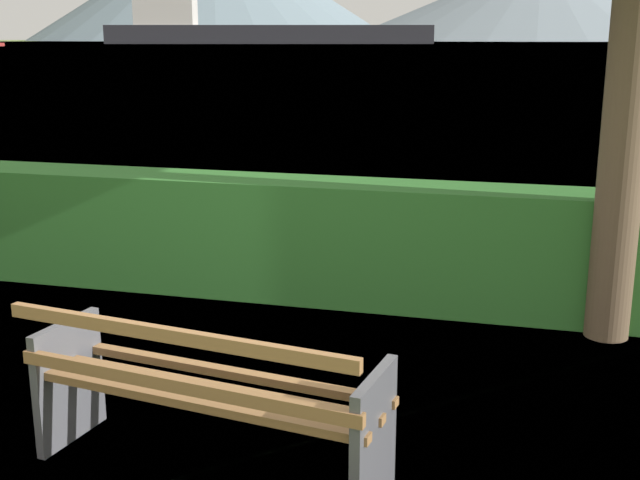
% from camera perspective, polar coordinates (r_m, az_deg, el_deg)
% --- Properties ---
extents(ground_plane, '(1400.00, 1400.00, 0.00)m').
position_cam_1_polar(ground_plane, '(4.27, -7.66, -15.87)').
color(ground_plane, olive).
extents(water_surface, '(620.00, 620.00, 0.00)m').
position_cam_1_polar(water_surface, '(312.29, 15.12, 13.39)').
color(water_surface, '#6B8EA3').
rests_on(water_surface, ground_plane).
extents(park_bench, '(1.88, 0.82, 0.87)m').
position_cam_1_polar(park_bench, '(4.02, -8.32, -10.96)').
color(park_bench, olive).
rests_on(park_bench, ground_plane).
extents(hedge_row, '(9.19, 0.61, 1.00)m').
position_cam_1_polar(hedge_row, '(6.60, 1.59, -0.11)').
color(hedge_row, '#2D6B28').
rests_on(hedge_row, ground_plane).
extents(cargo_ship_large, '(116.33, 44.50, 20.18)m').
position_cam_1_polar(cargo_ship_large, '(298.00, -5.40, 14.88)').
color(cargo_ship_large, '#232328').
rests_on(cargo_ship_large, water_surface).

